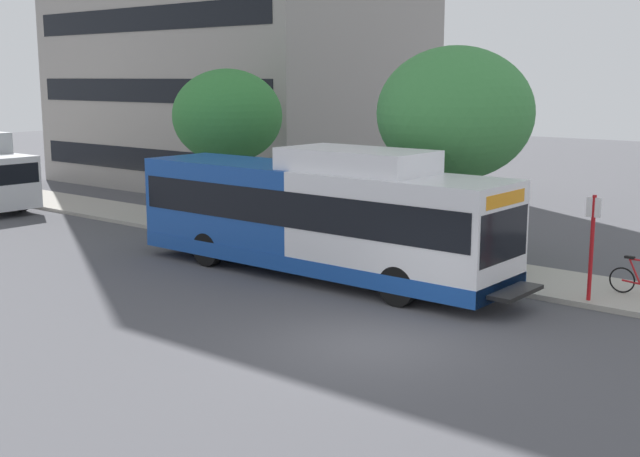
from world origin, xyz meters
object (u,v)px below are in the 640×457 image
(transit_bus, at_px, (317,216))
(street_tree_near_stop, at_px, (455,114))
(bus_stop_sign_pole, at_px, (592,240))
(street_tree_mid_block, at_px, (227,116))

(transit_bus, xyz_separation_m, street_tree_near_stop, (4.09, -1.92, 2.75))
(bus_stop_sign_pole, bearing_deg, transit_bus, 104.59)
(transit_bus, distance_m, street_tree_near_stop, 5.29)
(street_tree_mid_block, bearing_deg, bus_stop_sign_pole, -98.15)
(bus_stop_sign_pole, distance_m, street_tree_mid_block, 15.02)
(bus_stop_sign_pole, bearing_deg, street_tree_near_stop, 66.65)
(street_tree_mid_block, bearing_deg, transit_bus, -117.58)
(bus_stop_sign_pole, height_order, street_tree_near_stop, street_tree_near_stop)
(street_tree_near_stop, bearing_deg, bus_stop_sign_pole, -113.35)
(transit_bus, bearing_deg, bus_stop_sign_pole, -75.41)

